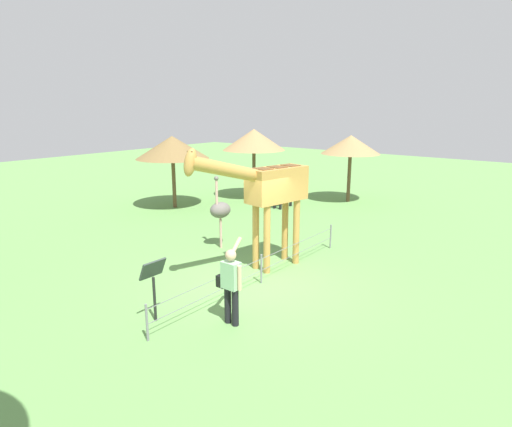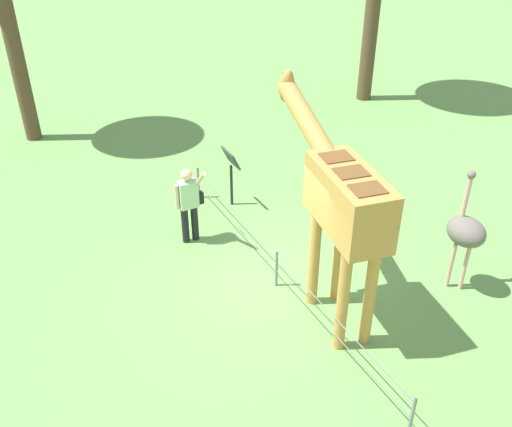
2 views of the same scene
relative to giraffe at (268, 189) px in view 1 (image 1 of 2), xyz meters
name	(u,v)px [view 1 (image 1 of 2)]	position (x,y,z in m)	size (l,w,h in m)	color
ground_plane	(258,282)	(0.94, 0.38, -2.17)	(60.00, 60.00, 0.00)	#60934C
giraffe	(268,189)	(0.00, 0.00, 0.00)	(3.76, 1.15, 3.43)	#BC8942
visitor	(231,282)	(2.95, 1.28, -1.27)	(0.63, 0.58, 1.71)	black
zebra	(284,180)	(-6.31, -3.86, -1.01)	(1.81, 0.46, 1.66)	black
ostrich	(220,210)	(-0.56, -2.26, -1.00)	(0.70, 0.56, 2.25)	#CC9E93
shade_hut_near	(351,145)	(-9.01, -2.16, 0.41)	(2.62, 2.62, 3.00)	brown
shade_hut_far	(254,140)	(-6.98, -6.04, 0.57)	(2.90, 2.90, 3.23)	brown
shade_hut_aside	(172,147)	(-3.34, -7.51, 0.40)	(3.07, 3.07, 3.05)	brown
info_sign	(153,277)	(3.83, -0.03, -1.23)	(0.56, 0.21, 1.32)	black
wire_fence	(261,268)	(0.94, 0.50, -1.77)	(7.05, 0.05, 0.75)	slate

